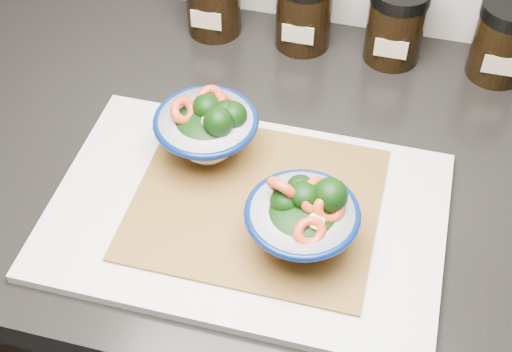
% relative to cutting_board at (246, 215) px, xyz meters
% --- Properties ---
extents(countertop, '(3.50, 0.60, 0.04)m').
position_rel_cutting_board_xyz_m(countertop, '(0.15, 0.10, -0.03)').
color(countertop, black).
rests_on(countertop, cabinet).
extents(cutting_board, '(0.45, 0.30, 0.01)m').
position_rel_cutting_board_xyz_m(cutting_board, '(0.00, 0.00, 0.00)').
color(cutting_board, silver).
rests_on(cutting_board, countertop).
extents(bamboo_mat, '(0.28, 0.24, 0.00)m').
position_rel_cutting_board_xyz_m(bamboo_mat, '(0.01, 0.01, 0.01)').
color(bamboo_mat, '#A87432').
rests_on(bamboo_mat, cutting_board).
extents(bowl_left, '(0.13, 0.13, 0.09)m').
position_rel_cutting_board_xyz_m(bowl_left, '(-0.07, 0.08, 0.05)').
color(bowl_left, white).
rests_on(bowl_left, bamboo_mat).
extents(bowl_right, '(0.12, 0.12, 0.09)m').
position_rel_cutting_board_xyz_m(bowl_right, '(0.07, -0.03, 0.05)').
color(bowl_right, white).
rests_on(bowl_right, bamboo_mat).
extents(spice_jar_b, '(0.08, 0.08, 0.11)m').
position_rel_cutting_board_xyz_m(spice_jar_b, '(-0.01, 0.34, 0.05)').
color(spice_jar_b, black).
rests_on(spice_jar_b, countertop).
extents(spice_jar_c, '(0.08, 0.08, 0.11)m').
position_rel_cutting_board_xyz_m(spice_jar_c, '(0.12, 0.34, 0.05)').
color(spice_jar_c, black).
rests_on(spice_jar_c, countertop).
extents(spice_jar_d, '(0.08, 0.08, 0.11)m').
position_rel_cutting_board_xyz_m(spice_jar_d, '(0.27, 0.34, 0.05)').
color(spice_jar_d, black).
rests_on(spice_jar_d, countertop).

